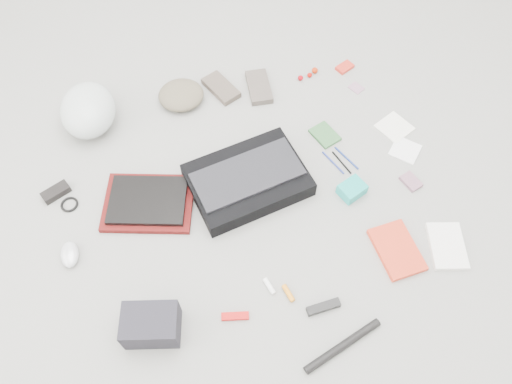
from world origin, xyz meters
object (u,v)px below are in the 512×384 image
object	(u,v)px
messenger_bag	(248,180)
bike_helmet	(88,110)
accordion_wallet	(352,189)
book_red	(397,250)
laptop	(148,200)
camera_bag	(151,325)

from	to	relation	value
messenger_bag	bike_helmet	size ratio (longest dim) A/B	1.56
messenger_bag	accordion_wallet	size ratio (longest dim) A/B	4.53
book_red	accordion_wallet	bearing A→B (deg)	100.41
messenger_bag	accordion_wallet	bearing A→B (deg)	-30.45
messenger_bag	book_red	distance (m)	0.64
accordion_wallet	messenger_bag	bearing A→B (deg)	138.31
messenger_bag	bike_helmet	distance (m)	0.77
messenger_bag	bike_helmet	xyz separation A→B (m)	(-0.54, 0.55, 0.05)
messenger_bag	book_red	size ratio (longest dim) A/B	2.08
messenger_bag	book_red	xyz separation A→B (m)	(0.43, -0.48, -0.03)
laptop	accordion_wallet	world-z (taller)	accordion_wallet
bike_helmet	book_red	bearing A→B (deg)	-33.33
book_red	camera_bag	bearing A→B (deg)	179.87
bike_helmet	book_red	world-z (taller)	bike_helmet
laptop	accordion_wallet	xyz separation A→B (m)	(0.79, -0.23, -0.01)
camera_bag	accordion_wallet	bearing A→B (deg)	35.66
camera_bag	messenger_bag	bearing A→B (deg)	60.31
laptop	camera_bag	distance (m)	0.51
camera_bag	book_red	bearing A→B (deg)	17.29
bike_helmet	book_red	size ratio (longest dim) A/B	1.33
laptop	bike_helmet	xyz separation A→B (m)	(-0.13, 0.50, 0.05)
laptop	messenger_bag	bearing A→B (deg)	14.41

